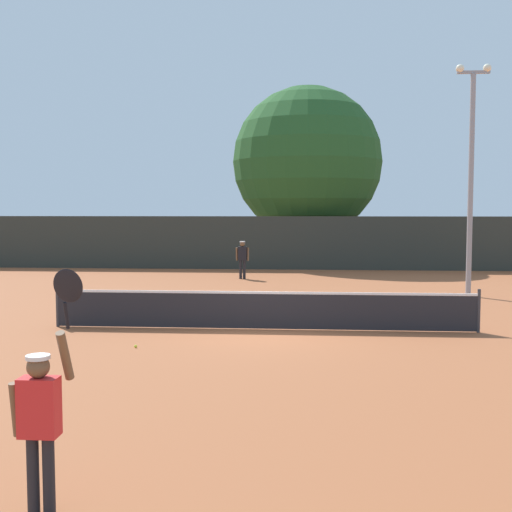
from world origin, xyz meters
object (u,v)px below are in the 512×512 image
(parked_car_near, at_px, (144,247))
(player_serving, at_px, (41,409))
(light_pole, at_px, (471,165))
(large_tree, at_px, (307,162))
(player_receiving, at_px, (242,256))
(tennis_ball, at_px, (136,346))
(parked_car_mid, at_px, (389,248))

(parked_car_near, bearing_deg, player_serving, -75.19)
(player_serving, distance_m, light_pole, 18.87)
(player_serving, distance_m, large_tree, 30.33)
(player_receiving, relative_size, tennis_ball, 23.99)
(player_receiving, relative_size, large_tree, 0.17)
(light_pole, xyz_separation_m, large_tree, (-5.55, 13.25, 1.11))
(player_serving, relative_size, light_pole, 0.31)
(large_tree, distance_m, parked_car_mid, 7.01)
(player_serving, height_order, tennis_ball, player_serving)
(parked_car_near, bearing_deg, tennis_ball, -73.86)
(tennis_ball, relative_size, large_tree, 0.01)
(player_serving, bearing_deg, parked_car_near, 102.41)
(player_receiving, xyz_separation_m, parked_car_mid, (7.58, 10.04, -0.22))
(player_serving, xyz_separation_m, light_pole, (8.27, 16.61, 3.46))
(player_serving, xyz_separation_m, parked_car_mid, (7.50, 31.52, -0.29))
(player_serving, distance_m, player_receiving, 21.48)
(parked_car_near, height_order, parked_car_mid, same)
(player_receiving, xyz_separation_m, light_pole, (8.35, -4.87, 3.52))
(player_serving, height_order, player_receiving, player_serving)
(player_serving, height_order, parked_car_near, player_serving)
(tennis_ball, height_order, large_tree, large_tree)
(light_pole, relative_size, large_tree, 0.81)
(light_pole, bearing_deg, player_receiving, 149.74)
(large_tree, height_order, parked_car_near, large_tree)
(tennis_ball, height_order, parked_car_mid, parked_car_mid)
(tennis_ball, bearing_deg, light_pole, 44.01)
(parked_car_mid, bearing_deg, large_tree, -159.77)
(tennis_ball, relative_size, parked_car_near, 0.02)
(light_pole, xyz_separation_m, parked_car_mid, (-0.77, 14.91, -3.75))
(tennis_ball, height_order, light_pole, light_pole)
(player_receiving, relative_size, light_pole, 0.21)
(light_pole, bearing_deg, large_tree, 112.74)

